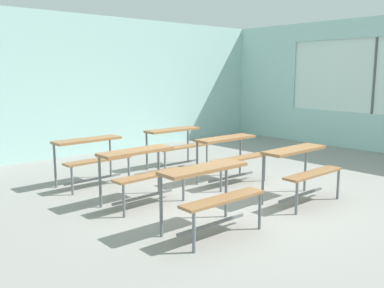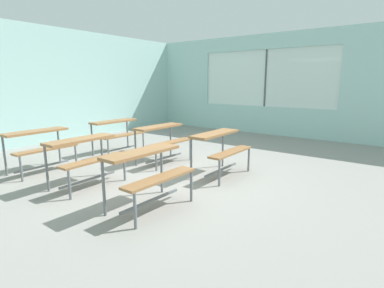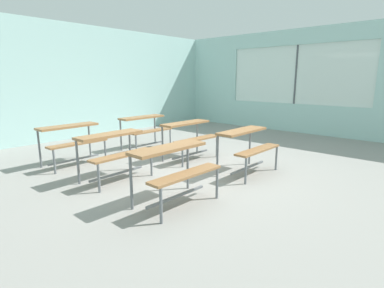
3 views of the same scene
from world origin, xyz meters
name	(u,v)px [view 2 (image 2 of 3)]	position (x,y,z in m)	size (l,w,h in m)	color
ground	(172,176)	(0.00, 0.00, -0.03)	(10.00, 9.00, 0.05)	gray
wall_back	(36,86)	(0.00, 4.50, 1.50)	(10.00, 0.12, 3.00)	#A8D1CC
wall_right	(286,87)	(5.00, -0.13, 1.45)	(0.12, 9.00, 3.00)	#A8D1CC
desk_bench_r0c0	(148,166)	(-1.23, -0.67, 0.56)	(1.11, 0.61, 0.74)	olive
desk_bench_r0c1	(220,143)	(0.51, -0.67, 0.56)	(1.10, 0.59, 0.74)	olive
desk_bench_r1c0	(85,150)	(-1.20, 0.71, 0.56)	(1.12, 0.63, 0.74)	olive
desk_bench_r1c1	(163,135)	(0.52, 0.68, 0.56)	(1.11, 0.61, 0.74)	olive
desk_bench_r2c0	(40,141)	(-1.24, 2.03, 0.56)	(1.11, 0.62, 0.74)	olive
desk_bench_r2c1	(117,129)	(0.52, 2.05, 0.56)	(1.10, 0.60, 0.74)	olive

